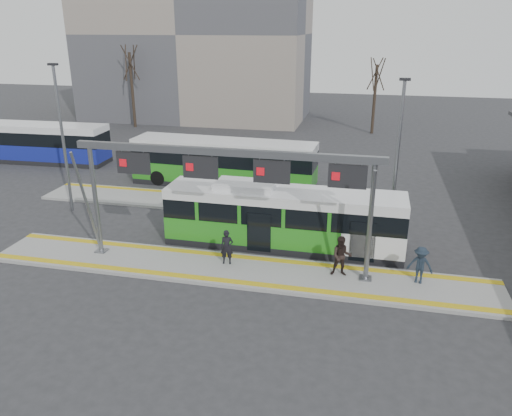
{
  "coord_description": "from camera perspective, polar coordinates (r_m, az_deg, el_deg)",
  "views": [
    {
      "loc": [
        5.15,
        -18.57,
        10.08
      ],
      "look_at": [
        0.24,
        3.0,
        1.87
      ],
      "focal_mm": 35.0,
      "sensor_mm": 36.0,
      "label": 1
    }
  ],
  "objects": [
    {
      "name": "lamp_west",
      "position": [
        29.34,
        -21.23,
        7.66
      ],
      "size": [
        0.5,
        0.25,
        8.15
      ],
      "color": "slate",
      "rests_on": "ground"
    },
    {
      "name": "platform_main",
      "position": [
        21.71,
        -2.39,
        -7.09
      ],
      "size": [
        22.0,
        3.0,
        0.15
      ],
      "primitive_type": "cube",
      "color": "gray",
      "rests_on": "ground"
    },
    {
      "name": "passenger_b",
      "position": [
        21.05,
        9.75,
        -5.46
      ],
      "size": [
        0.91,
        0.74,
        1.74
      ],
      "primitive_type": "imported",
      "rotation": [
        0.0,
        0.0,
        0.1
      ],
      "color": "black",
      "rests_on": "platform_main"
    },
    {
      "name": "tree_left",
      "position": [
        52.0,
        -0.47,
        15.05
      ],
      "size": [
        1.4,
        1.4,
        6.95
      ],
      "color": "#382B21",
      "rests_on": "ground"
    },
    {
      "name": "gantry",
      "position": [
        20.45,
        -3.32,
        3.91
      ],
      "size": [
        13.0,
        1.68,
        5.2
      ],
      "color": "slate",
      "rests_on": "platform_main"
    },
    {
      "name": "passenger_a",
      "position": [
        21.81,
        -3.35,
        -4.5
      ],
      "size": [
        0.62,
        0.46,
        1.55
      ],
      "primitive_type": "imported",
      "rotation": [
        0.0,
        0.0,
        0.18
      ],
      "color": "black",
      "rests_on": "platform_main"
    },
    {
      "name": "tactile_second",
      "position": [
        30.83,
        -5.16,
        1.51
      ],
      "size": [
        20.0,
        0.35,
        0.02
      ],
      "color": "gold",
      "rests_on": "platform_second"
    },
    {
      "name": "tree_mid",
      "position": [
        49.69,
        13.6,
        14.6
      ],
      "size": [
        1.4,
        1.4,
        7.34
      ],
      "color": "#382B21",
      "rests_on": "ground"
    },
    {
      "name": "bg_bus_blue",
      "position": [
        42.13,
        -23.89,
        6.8
      ],
      "size": [
        11.32,
        2.87,
        2.93
      ],
      "rotation": [
        0.0,
        0.0,
        0.03
      ],
      "color": "black",
      "rests_on": "ground"
    },
    {
      "name": "apartment_block",
      "position": [
        57.84,
        -6.91,
        19.36
      ],
      "size": [
        24.5,
        12.5,
        18.4
      ],
      "color": "gray",
      "rests_on": "ground"
    },
    {
      "name": "tree_far",
      "position": [
        53.0,
        -14.2,
        15.75
      ],
      "size": [
        1.4,
        1.4,
        8.4
      ],
      "color": "#382B21",
      "rests_on": "ground"
    },
    {
      "name": "bg_bus_green",
      "position": [
        32.75,
        -3.72,
        5.1
      ],
      "size": [
        12.13,
        3.08,
        3.01
      ],
      "rotation": [
        0.0,
        0.0,
        -0.04
      ],
      "color": "black",
      "rests_on": "ground"
    },
    {
      "name": "hero_bus",
      "position": [
        23.65,
        3.09,
        -1.18
      ],
      "size": [
        11.2,
        2.43,
        3.07
      ],
      "rotation": [
        0.0,
        0.0,
        -0.01
      ],
      "color": "black",
      "rests_on": "ground"
    },
    {
      "name": "passenger_c",
      "position": [
        21.27,
        18.25,
        -6.21
      ],
      "size": [
        1.12,
        0.79,
        1.57
      ],
      "primitive_type": "imported",
      "rotation": [
        0.0,
        0.0,
        -0.21
      ],
      "color": "#1C2733",
      "rests_on": "platform_main"
    },
    {
      "name": "lamp_east",
      "position": [
        24.95,
        15.85,
        5.76
      ],
      "size": [
        0.5,
        0.25,
        7.75
      ],
      "color": "slate",
      "rests_on": "ground"
    },
    {
      "name": "platform_second",
      "position": [
        29.83,
        -5.82,
        0.66
      ],
      "size": [
        20.0,
        3.0,
        0.15
      ],
      "primitive_type": "cube",
      "color": "gray",
      "rests_on": "ground"
    },
    {
      "name": "tactile_main",
      "position": [
        21.68,
        -2.4,
        -6.89
      ],
      "size": [
        22.0,
        2.65,
        0.02
      ],
      "color": "gold",
      "rests_on": "platform_main"
    },
    {
      "name": "ground",
      "position": [
        21.75,
        -2.39,
        -7.27
      ],
      "size": [
        120.0,
        120.0,
        0.0
      ],
      "primitive_type": "plane",
      "color": "#2D2D30",
      "rests_on": "ground"
    }
  ]
}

